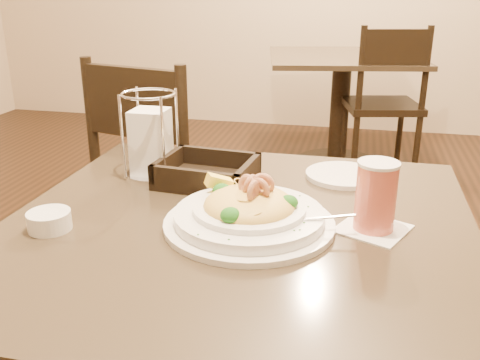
% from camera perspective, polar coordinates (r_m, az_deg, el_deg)
% --- Properties ---
extents(main_table, '(0.90, 0.90, 0.72)m').
position_cam_1_polar(main_table, '(1.15, -0.23, -14.77)').
color(main_table, black).
rests_on(main_table, ground).
extents(background_table, '(1.05, 1.05, 0.72)m').
position_cam_1_polar(background_table, '(3.52, 10.69, 9.31)').
color(background_table, black).
rests_on(background_table, ground).
extents(dining_chair_near, '(0.51, 0.51, 0.93)m').
position_cam_1_polar(dining_chair_near, '(1.90, -8.25, -0.07)').
color(dining_chair_near, black).
rests_on(dining_chair_near, ground).
extents(dining_chair_far, '(0.50, 0.50, 0.93)m').
position_cam_1_polar(dining_chair_far, '(3.29, 15.15, 8.28)').
color(dining_chair_far, black).
rests_on(dining_chair_far, ground).
extents(pasta_bowl, '(0.36, 0.33, 0.10)m').
position_cam_1_polar(pasta_bowl, '(1.01, 0.97, -3.46)').
color(pasta_bowl, white).
rests_on(pasta_bowl, main_table).
extents(drink_glass, '(0.16, 0.16, 0.13)m').
position_cam_1_polar(drink_glass, '(1.01, 14.28, -1.74)').
color(drink_glass, white).
rests_on(drink_glass, main_table).
extents(bread_basket, '(0.23, 0.19, 0.06)m').
position_cam_1_polar(bread_basket, '(1.23, -3.54, 0.60)').
color(bread_basket, black).
rests_on(bread_basket, main_table).
extents(napkin_caddy, '(0.13, 0.13, 0.20)m').
position_cam_1_polar(napkin_caddy, '(1.28, -9.48, 4.21)').
color(napkin_caddy, silver).
rests_on(napkin_caddy, main_table).
extents(side_plate, '(0.18, 0.18, 0.01)m').
position_cam_1_polar(side_plate, '(1.29, 10.96, 0.52)').
color(side_plate, white).
rests_on(side_plate, main_table).
extents(butter_ramekin, '(0.08, 0.08, 0.04)m').
position_cam_1_polar(butter_ramekin, '(1.06, -19.67, -4.11)').
color(butter_ramekin, white).
rests_on(butter_ramekin, main_table).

